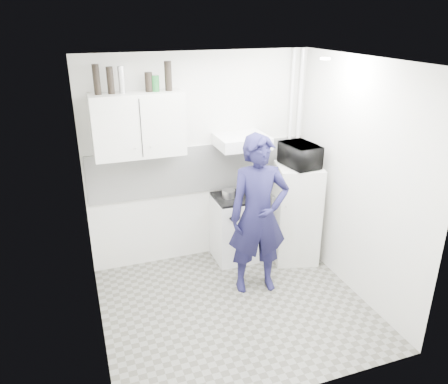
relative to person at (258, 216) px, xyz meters
name	(u,v)px	position (x,y,z in m)	size (l,w,h in m)	color
floor	(235,307)	(-0.37, -0.29, -0.92)	(2.80, 2.80, 0.00)	slate
ceiling	(238,61)	(-0.37, -0.29, 1.68)	(2.80, 2.80, 0.00)	white
wall_back	(200,161)	(-0.37, 0.96, 0.38)	(2.80, 2.80, 0.00)	silver
wall_left	(89,219)	(-1.77, -0.29, 0.38)	(2.60, 2.60, 0.00)	silver
wall_right	(357,181)	(1.03, -0.29, 0.38)	(2.60, 2.60, 0.00)	silver
person	(258,216)	(0.00, 0.00, 0.00)	(0.67, 0.44, 1.84)	#161539
stove	(234,229)	(-0.01, 0.71, -0.50)	(0.52, 0.52, 0.83)	silver
fridge	(296,213)	(0.73, 0.44, -0.28)	(0.53, 0.53, 1.27)	white
stove_top	(235,198)	(-0.01, 0.71, -0.07)	(0.50, 0.50, 0.03)	black
saucepan	(229,194)	(-0.08, 0.73, -0.01)	(0.17, 0.17, 0.09)	silver
microwave	(300,155)	(0.73, 0.44, 0.49)	(0.34, 0.50, 0.27)	black
bottle_a	(97,80)	(-1.51, 0.79, 1.44)	(0.07, 0.07, 0.31)	black
bottle_b	(110,80)	(-1.38, 0.79, 1.42)	(0.07, 0.07, 0.28)	black
bottle_c	(121,80)	(-1.26, 0.79, 1.42)	(0.07, 0.07, 0.28)	silver
canister_a	(149,82)	(-0.98, 0.79, 1.39)	(0.08, 0.08, 0.21)	black
canister_b	(155,83)	(-0.91, 0.79, 1.37)	(0.09, 0.09, 0.17)	#144C1E
bottle_e	(168,76)	(-0.76, 0.79, 1.44)	(0.08, 0.08, 0.31)	black
upper_cabinet	(138,125)	(-1.12, 0.79, 0.93)	(1.00, 0.35, 0.70)	white
range_hood	(242,141)	(0.08, 0.71, 0.65)	(0.60, 0.50, 0.14)	silver
backsplash	(201,169)	(-0.37, 0.95, 0.28)	(2.74, 0.03, 0.60)	white
pipe_a	(297,152)	(0.93, 0.88, 0.38)	(0.05, 0.05, 2.60)	silver
pipe_b	(289,153)	(0.81, 0.88, 0.38)	(0.04, 0.04, 2.60)	silver
ceiling_spot_fixture	(325,59)	(0.63, -0.09, 1.65)	(0.10, 0.10, 0.02)	white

